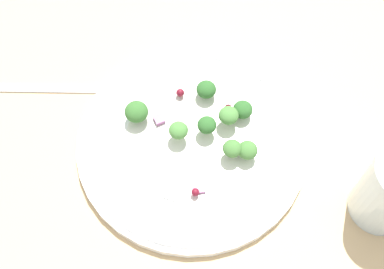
{
  "coord_description": "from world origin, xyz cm",
  "views": [
    {
      "loc": [
        -22.4,
        16.43,
        54.68
      ],
      "look_at": [
        1.21,
        1.96,
        2.7
      ],
      "focal_mm": 47.67,
      "sensor_mm": 36.0,
      "label": 1
    }
  ],
  "objects_px": {
    "broccoli_floret_1": "(204,127)",
    "fork": "(66,88)",
    "broccoli_floret_0": "(248,150)",
    "broccoli_floret_2": "(243,110)",
    "plate": "(192,142)"
  },
  "relations": [
    {
      "from": "broccoli_floret_1",
      "to": "fork",
      "type": "bearing_deg",
      "value": 36.02
    },
    {
      "from": "broccoli_floret_0",
      "to": "fork",
      "type": "distance_m",
      "value": 0.25
    },
    {
      "from": "broccoli_floret_1",
      "to": "broccoli_floret_2",
      "type": "distance_m",
      "value": 0.05
    },
    {
      "from": "broccoli_floret_2",
      "to": "broccoli_floret_1",
      "type": "bearing_deg",
      "value": 87.66
    },
    {
      "from": "broccoli_floret_0",
      "to": "fork",
      "type": "height_order",
      "value": "broccoli_floret_0"
    },
    {
      "from": "broccoli_floret_0",
      "to": "broccoli_floret_1",
      "type": "relative_size",
      "value": 1.04
    },
    {
      "from": "broccoli_floret_1",
      "to": "broccoli_floret_2",
      "type": "bearing_deg",
      "value": -92.34
    },
    {
      "from": "fork",
      "to": "broccoli_floret_1",
      "type": "bearing_deg",
      "value": -143.98
    },
    {
      "from": "plate",
      "to": "broccoli_floret_1",
      "type": "relative_size",
      "value": 12.11
    },
    {
      "from": "plate",
      "to": "broccoli_floret_1",
      "type": "distance_m",
      "value": 0.03
    },
    {
      "from": "plate",
      "to": "fork",
      "type": "bearing_deg",
      "value": 32.11
    },
    {
      "from": "plate",
      "to": "fork",
      "type": "xyz_separation_m",
      "value": [
        0.15,
        0.1,
        -0.01
      ]
    },
    {
      "from": "broccoli_floret_0",
      "to": "fork",
      "type": "relative_size",
      "value": 0.14
    },
    {
      "from": "broccoli_floret_0",
      "to": "broccoli_floret_1",
      "type": "bearing_deg",
      "value": 28.01
    },
    {
      "from": "broccoli_floret_0",
      "to": "broccoli_floret_2",
      "type": "relative_size",
      "value": 0.98
    }
  ]
}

